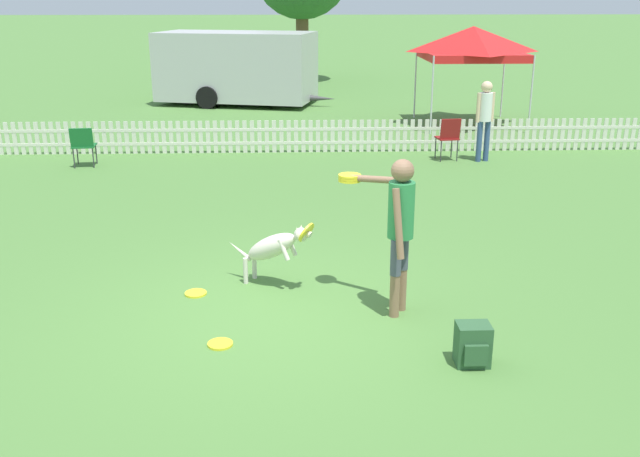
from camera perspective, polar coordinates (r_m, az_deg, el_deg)
name	(u,v)px	position (r m, az deg, el deg)	size (l,w,h in m)	color
ground_plane	(273,315)	(7.91, -3.82, -6.93)	(240.00, 240.00, 0.00)	#4C7A38
handler_person	(397,217)	(7.63, 6.18, 0.92)	(0.82, 1.03, 1.74)	#8C664C
leaping_dog	(274,246)	(8.48, -3.71, -1.44)	(1.10, 0.74, 0.87)	beige
frisbee_near_handler	(220,344)	(7.32, -7.99, -9.14)	(0.26, 0.26, 0.02)	yellow
frisbee_near_dog	(196,293)	(8.53, -9.91, -5.13)	(0.26, 0.26, 0.02)	yellow
backpack_on_grass	(473,345)	(6.98, 12.13, -9.09)	(0.32, 0.29, 0.41)	#2D5633
picket_fence	(281,136)	(15.92, -3.10, 7.37)	(20.23, 0.04, 0.72)	silver
folding_chair_blue_left	(449,135)	(15.29, 10.25, 7.37)	(0.48, 0.50, 0.91)	#333338
folding_chair_center	(83,143)	(15.26, -18.43, 6.49)	(0.49, 0.51, 0.82)	#333338
canopy_tent_main	(473,43)	(19.56, 12.12, 14.31)	(2.54, 2.54, 2.57)	silver
spectator_standing	(485,113)	(15.32, 13.06, 8.98)	(0.40, 0.27, 1.67)	#334C7A
equipment_trailer	(237,66)	(23.23, -6.69, 12.77)	(5.72, 3.41, 2.24)	#B7B7B7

